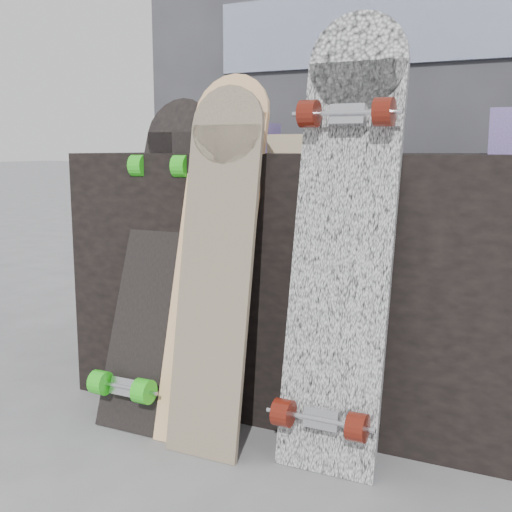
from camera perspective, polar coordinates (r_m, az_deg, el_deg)
The scene contains 9 objects.
ground at distance 1.76m, azimuth 0.86°, elevation -18.14°, with size 60.00×60.00×0.00m, color slate.
vendor_table at distance 2.06m, azimuth 6.87°, elevation -2.15°, with size 1.60×0.60×0.80m, color black.
booth at distance 2.85m, azimuth 13.08°, elevation 15.09°, with size 2.40×0.22×2.20m.
merch_box_purple at distance 2.27m, azimuth -0.50°, elevation 10.42°, with size 0.18×0.12×0.10m, color #473E7F.
merch_box_flat at distance 2.11m, azimuth 4.32°, elevation 9.92°, with size 0.22×0.10×0.06m, color #D1B78C.
longboard_geisha at distance 1.82m, azimuth -3.66°, elevation 0.93°, with size 0.24×0.30×1.03m.
longboard_celtic at distance 1.72m, azimuth -3.52°, elevation -0.24°, with size 0.21×0.20×0.99m.
longboard_cascadia at distance 1.64m, azimuth 7.69°, elevation 2.12°, with size 0.26×0.31×1.17m.
skateboard_dark at distance 1.96m, azimuth -8.92°, elevation 0.24°, with size 0.22×0.41×0.97m.
Camera 1 is at (0.67, -1.40, 0.82)m, focal length 45.00 mm.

